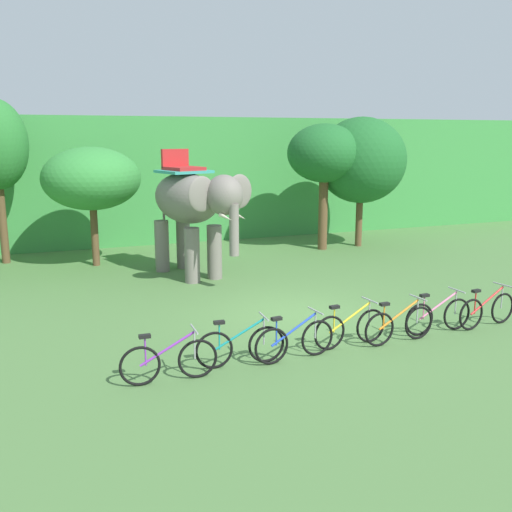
# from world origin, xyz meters

# --- Properties ---
(ground_plane) EXTENTS (80.00, 80.00, 0.00)m
(ground_plane) POSITION_xyz_m (0.00, 0.00, 0.00)
(ground_plane) COLOR #4C753D
(foliage_hedge) EXTENTS (36.00, 6.00, 4.89)m
(foliage_hedge) POSITION_xyz_m (0.00, 13.16, 2.44)
(foliage_hedge) COLOR #3D8E42
(foliage_hedge) RESTS_ON ground
(tree_far_right) EXTENTS (3.10, 3.10, 3.84)m
(tree_far_right) POSITION_xyz_m (-3.88, 7.26, 2.82)
(tree_far_right) COLOR brown
(tree_far_right) RESTS_ON ground
(tree_center_left) EXTENTS (2.71, 2.71, 4.61)m
(tree_center_left) POSITION_xyz_m (4.32, 7.05, 3.51)
(tree_center_left) COLOR brown
(tree_center_left) RESTS_ON ground
(tree_left) EXTENTS (3.35, 3.35, 4.87)m
(tree_left) POSITION_xyz_m (5.91, 7.13, 3.26)
(tree_left) COLOR brown
(tree_left) RESTS_ON ground
(elephant) EXTENTS (2.64, 4.24, 3.78)m
(elephant) POSITION_xyz_m (-1.29, 4.61, 2.20)
(elephant) COLOR slate
(elephant) RESTS_ON ground
(bike_purple) EXTENTS (1.71, 0.52, 0.92)m
(bike_purple) POSITION_xyz_m (-3.64, -2.56, 0.39)
(bike_purple) COLOR black
(bike_purple) RESTS_ON ground
(bike_teal) EXTENTS (1.71, 0.52, 0.92)m
(bike_teal) POSITION_xyz_m (-2.25, -2.33, 0.39)
(bike_teal) COLOR black
(bike_teal) RESTS_ON ground
(bike_blue) EXTENTS (1.71, 0.52, 0.92)m
(bike_blue) POSITION_xyz_m (-1.20, -2.44, 0.39)
(bike_blue) COLOR black
(bike_blue) RESTS_ON ground
(bike_yellow) EXTENTS (1.71, 0.52, 0.92)m
(bike_yellow) POSITION_xyz_m (0.15, -2.18, 0.39)
(bike_yellow) COLOR black
(bike_yellow) RESTS_ON ground
(bike_orange) EXTENTS (1.71, 0.52, 0.92)m
(bike_orange) POSITION_xyz_m (1.18, -2.37, 0.39)
(bike_orange) COLOR black
(bike_orange) RESTS_ON ground
(bike_pink) EXTENTS (1.71, 0.52, 0.92)m
(bike_pink) POSITION_xyz_m (2.32, -2.15, 0.39)
(bike_pink) COLOR black
(bike_pink) RESTS_ON ground
(bike_red) EXTENTS (1.70, 0.52, 0.92)m
(bike_red) POSITION_xyz_m (3.59, -2.21, 0.39)
(bike_red) COLOR black
(bike_red) RESTS_ON ground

